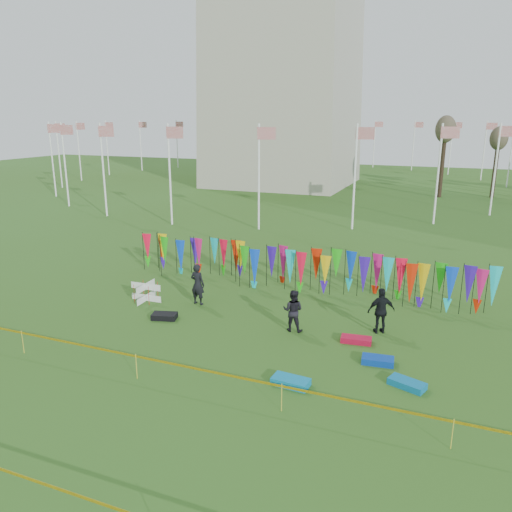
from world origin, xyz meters
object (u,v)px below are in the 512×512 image
at_px(kite_bag_black, 164,316).
at_px(kite_bag_blue, 378,360).
at_px(person_right, 381,311).
at_px(kite_bag_teal, 407,384).
at_px(box_kite, 146,292).
at_px(kite_bag_turquoise, 291,382).
at_px(kite_bag_red, 356,340).
at_px(person_mid, 293,311).
at_px(person_left, 198,284).

bearing_deg(kite_bag_black, kite_bag_blue, -4.17).
relative_size(person_right, kite_bag_black, 1.80).
xyz_separation_m(kite_bag_blue, kite_bag_teal, (1.13, -1.27, -0.01)).
height_order(box_kite, person_right, person_right).
bearing_deg(kite_bag_blue, kite_bag_turquoise, -133.05).
xyz_separation_m(box_kite, kite_bag_red, (10.14, -0.78, -0.34)).
relative_size(person_mid, kite_bag_turquoise, 1.44).
bearing_deg(box_kite, kite_bag_black, -38.26).
bearing_deg(kite_bag_turquoise, kite_bag_teal, 20.21).
bearing_deg(kite_bag_black, person_right, 12.90).
xyz_separation_m(kite_bag_blue, kite_bag_black, (-9.22, 0.67, 0.01)).
bearing_deg(person_left, person_mid, 172.12).
relative_size(kite_bag_blue, kite_bag_red, 0.95).
xyz_separation_m(kite_bag_turquoise, kite_bag_teal, (3.53, 1.30, -0.01)).
distance_m(kite_bag_turquoise, kite_bag_blue, 3.52).
height_order(person_left, kite_bag_blue, person_left).
height_order(person_mid, kite_bag_teal, person_mid).
bearing_deg(box_kite, kite_bag_turquoise, -28.63).
relative_size(kite_bag_turquoise, kite_bag_red, 1.04).
height_order(box_kite, kite_bag_black, box_kite).
bearing_deg(kite_bag_teal, person_left, 157.52).
bearing_deg(kite_bag_blue, box_kite, 168.77).
relative_size(box_kite, kite_bag_turquoise, 0.74).
bearing_deg(person_mid, kite_bag_black, 5.98).
bearing_deg(person_right, kite_bag_black, -15.41).
bearing_deg(person_mid, person_left, -16.98).
height_order(person_mid, kite_bag_blue, person_mid).
bearing_deg(kite_bag_teal, kite_bag_blue, 131.65).
distance_m(box_kite, person_left, 2.59).
bearing_deg(person_mid, person_right, -164.81).
bearing_deg(person_right, box_kite, -25.74).
distance_m(kite_bag_red, kite_bag_black, 8.21).
height_order(kite_bag_turquoise, kite_bag_teal, kite_bag_turquoise).
bearing_deg(kite_bag_black, kite_bag_turquoise, -25.45).
bearing_deg(person_mid, kite_bag_red, 173.46).
height_order(person_left, kite_bag_black, person_left).
height_order(box_kite, kite_bag_red, box_kite).
relative_size(kite_bag_turquoise, kite_bag_blue, 1.10).
xyz_separation_m(person_right, kite_bag_turquoise, (-2.07, -5.28, -0.83)).
distance_m(box_kite, kite_bag_black, 2.52).
relative_size(person_left, kite_bag_turquoise, 1.61).
bearing_deg(kite_bag_red, box_kite, 175.58).
xyz_separation_m(kite_bag_turquoise, kite_bag_black, (-6.82, 3.24, 0.00)).
distance_m(kite_bag_blue, kite_bag_teal, 1.70).
relative_size(person_left, kite_bag_teal, 1.69).
xyz_separation_m(person_left, kite_bag_black, (-0.50, -2.13, -0.85)).
xyz_separation_m(kite_bag_turquoise, kite_bag_blue, (2.40, 2.57, -0.01)).
distance_m(box_kite, person_mid, 7.54).
relative_size(person_mid, person_right, 0.92).
distance_m(person_left, person_right, 8.38).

